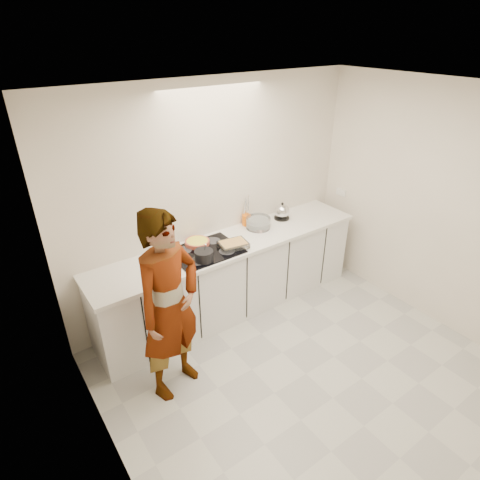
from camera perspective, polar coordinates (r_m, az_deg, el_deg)
floor at (r=4.20m, az=9.36°, el=-18.28°), size 3.60×3.20×0.00m
ceiling at (r=2.94m, az=13.50°, el=19.28°), size 3.60×3.20×0.00m
wall_back at (r=4.50m, az=-3.56°, el=5.70°), size 3.60×0.00×2.60m
wall_left at (r=2.62m, az=-18.85°, el=-14.74°), size 0.00×3.20×2.60m
wall_right at (r=4.75m, az=26.33°, el=3.94°), size 0.02×3.20×2.60m
base_cabinets at (r=4.67m, az=-1.14°, el=-5.39°), size 3.20×0.58×0.87m
countertop at (r=4.43m, az=-1.19°, el=-0.49°), size 3.24×0.64×0.04m
hob at (r=4.24m, az=-4.95°, el=-1.60°), size 0.72×0.54×0.01m
tart_dish at (r=4.36m, az=-6.10°, el=-0.31°), size 0.34×0.34×0.04m
saucepan at (r=4.05m, az=-5.16°, el=-2.21°), size 0.24×0.24×0.18m
baking_dish at (r=4.28m, az=-0.97°, el=-0.62°), size 0.33×0.26×0.06m
mixing_bowl at (r=4.71m, az=2.61°, el=2.41°), size 0.38×0.38×0.13m
tea_towel at (r=4.71m, az=2.91°, el=1.81°), size 0.25×0.22×0.03m
kettle at (r=4.95m, az=5.99°, el=4.01°), size 0.24×0.24×0.22m
utensil_crock at (r=4.77m, az=0.94°, el=2.87°), size 0.14×0.14×0.13m
cook at (r=3.52m, az=-9.97°, el=-9.31°), size 0.76×0.62×1.81m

